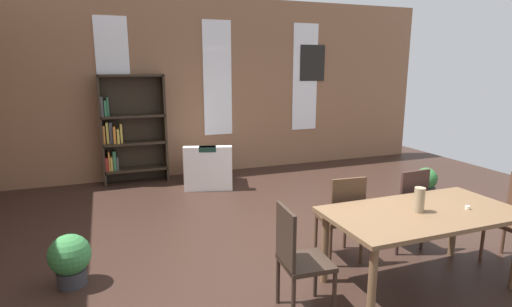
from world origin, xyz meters
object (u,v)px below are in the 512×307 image
at_px(dining_chair_far_right, 405,206).
at_px(bookshelf_tall, 129,130).
at_px(dining_chair_far_left, 342,215).
at_px(dining_table, 422,219).
at_px(potted_plant_corner, 70,258).
at_px(armchair_white, 209,170).
at_px(potted_plant_by_shelf, 426,182).
at_px(dining_chair_head_left, 298,257).
at_px(vase_on_table, 419,200).

relative_size(dining_chair_far_right, bookshelf_tall, 0.50).
xyz_separation_m(dining_chair_far_left, bookshelf_tall, (-1.89, 3.92, 0.44)).
bearing_deg(dining_table, dining_chair_far_right, 59.32).
relative_size(dining_chair_far_right, potted_plant_corner, 1.88).
xyz_separation_m(dining_table, armchair_white, (-1.06, 3.91, -0.39)).
bearing_deg(potted_plant_corner, potted_plant_by_shelf, 10.53).
distance_m(dining_chair_far_left, potted_plant_by_shelf, 2.88).
bearing_deg(armchair_white, bookshelf_tall, 150.42).
bearing_deg(potted_plant_corner, bookshelf_tall, 76.98).
relative_size(dining_chair_head_left, armchair_white, 0.97).
height_order(vase_on_table, armchair_white, vase_on_table).
height_order(dining_chair_far_right, dining_chair_head_left, same).
bearing_deg(dining_chair_far_right, bookshelf_tall, 124.74).
distance_m(potted_plant_by_shelf, potted_plant_corner, 5.26).
xyz_separation_m(dining_chair_head_left, potted_plant_by_shelf, (3.35, 2.12, -0.28)).
relative_size(dining_table, dining_chair_far_left, 1.91).
bearing_deg(bookshelf_tall, dining_chair_head_left, -77.46).
xyz_separation_m(dining_table, bookshelf_tall, (-2.30, 4.61, 0.29)).
height_order(dining_table, potted_plant_by_shelf, dining_table).
bearing_deg(dining_chair_far_left, dining_chair_far_right, -0.01).
xyz_separation_m(dining_chair_far_right, bookshelf_tall, (-2.72, 3.92, 0.44)).
height_order(dining_table, dining_chair_head_left, dining_chair_head_left).
relative_size(dining_chair_head_left, bookshelf_tall, 0.50).
distance_m(bookshelf_tall, potted_plant_corner, 3.60).
bearing_deg(armchair_white, dining_chair_head_left, -93.17).
relative_size(vase_on_table, dining_chair_far_left, 0.24).
relative_size(dining_chair_far_left, armchair_white, 0.97).
xyz_separation_m(dining_chair_far_right, potted_plant_by_shelf, (1.66, 1.44, -0.28)).
relative_size(dining_table, armchair_white, 1.85).
height_order(dining_chair_head_left, dining_chair_far_left, same).
xyz_separation_m(dining_chair_far_right, armchair_white, (-1.48, 3.21, -0.23)).
distance_m(dining_chair_head_left, potted_plant_by_shelf, 3.98).
distance_m(armchair_white, potted_plant_by_shelf, 3.60).
height_order(dining_table, armchair_white, armchair_white).
relative_size(dining_chair_far_right, armchair_white, 0.97).
bearing_deg(dining_chair_head_left, potted_plant_by_shelf, 32.38).
bearing_deg(vase_on_table, potted_plant_corner, 158.99).
bearing_deg(bookshelf_tall, vase_on_table, -64.04).
relative_size(bookshelf_tall, potted_plant_by_shelf, 4.16).
bearing_deg(dining_chair_head_left, potted_plant_corner, 147.43).
relative_size(dining_chair_far_left, potted_plant_corner, 1.88).
xyz_separation_m(dining_chair_far_right, dining_chair_head_left, (-1.69, -0.69, 0.00)).
bearing_deg(vase_on_table, armchair_white, 104.42).
bearing_deg(dining_table, dining_chair_head_left, 179.78).
bearing_deg(vase_on_table, bookshelf_tall, 115.96).
bearing_deg(potted_plant_by_shelf, vase_on_table, -134.99).
distance_m(dining_chair_far_left, armchair_white, 3.29).
relative_size(bookshelf_tall, potted_plant_corner, 3.78).
bearing_deg(armchair_white, potted_plant_corner, -126.63).
bearing_deg(dining_chair_far_left, potted_plant_by_shelf, 30.02).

